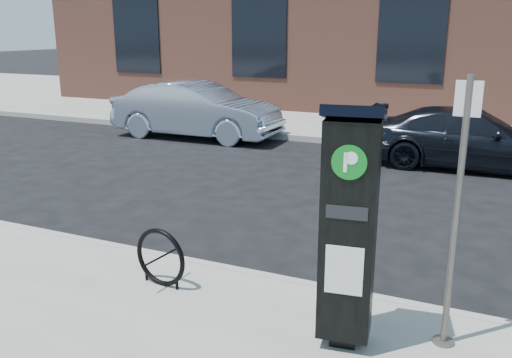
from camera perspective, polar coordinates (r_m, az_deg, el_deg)
The scene contains 9 objects.
ground at distance 6.48m, azimuth -2.74°, elevation -10.44°, with size 120.00×120.00×0.00m, color black.
sidewalk_far at distance 19.56m, azimuth 16.39°, elevation 6.74°, with size 60.00×12.00×0.15m, color gray.
curb_near at distance 6.43m, azimuth -2.83°, elevation -9.91°, with size 60.00×0.12×0.16m, color #9E9B93.
curb_far at distance 13.74m, azimuth 12.67°, elevation 3.52°, with size 60.00×0.12×0.16m, color #9E9B93.
parking_kiosk at distance 4.60m, azimuth 9.74°, elevation -4.93°, with size 0.54×0.49×2.13m.
sign_pole at distance 4.79m, azimuth 20.30°, elevation -3.94°, with size 0.21×0.19×2.34m.
bike_rack at distance 5.95m, azimuth -10.04°, elevation -8.15°, with size 0.65×0.13×0.65m.
car_silver at distance 14.70m, azimuth -6.29°, elevation 7.22°, with size 1.58×4.54×1.50m, color #92A3B9.
car_dark at distance 12.24m, azimuth 21.62°, elevation 3.96°, with size 1.73×4.26×1.24m, color black.
Camera 1 is at (2.68, -5.18, 2.83)m, focal length 38.00 mm.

